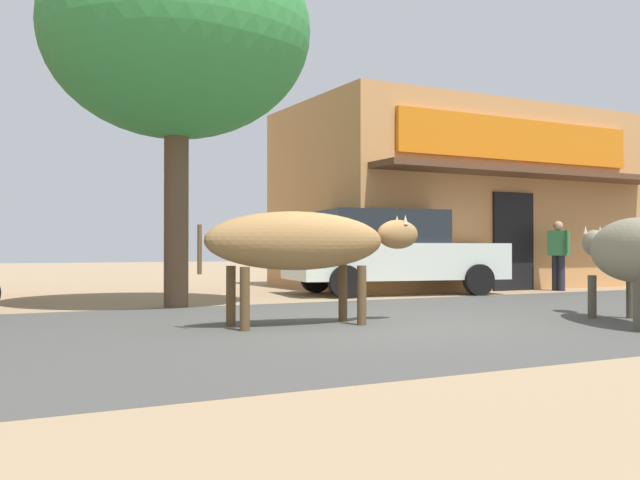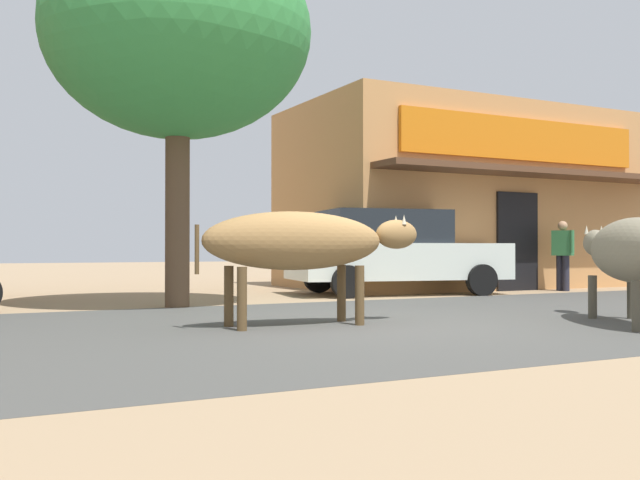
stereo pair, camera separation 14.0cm
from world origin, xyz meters
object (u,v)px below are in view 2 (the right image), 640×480
roadside_tree (178,33)px  parked_hatchback_car (393,251)px  cow_far_dark (632,251)px  cow_near_brown (300,242)px  pedestrian_by_shop (563,250)px

roadside_tree → parked_hatchback_car: (4.65, 1.12, -3.39)m
roadside_tree → cow_far_dark: 7.25m
roadside_tree → parked_hatchback_car: bearing=13.5°
roadside_tree → cow_near_brown: (0.52, -3.30, -3.25)m
pedestrian_by_shop → roadside_tree: bearing=-177.3°
roadside_tree → parked_hatchback_car: 5.86m
roadside_tree → cow_far_dark: size_ratio=2.20×
parked_hatchback_car → roadside_tree: bearing=-166.5°
roadside_tree → cow_far_dark: (4.09, -4.96, -3.36)m
roadside_tree → cow_near_brown: bearing=-81.1°
cow_near_brown → cow_far_dark: size_ratio=1.05×
roadside_tree → pedestrian_by_shop: bearing=2.7°
roadside_tree → pedestrian_by_shop: 9.11m
cow_far_dark → parked_hatchback_car: bearing=84.7°
cow_near_brown → roadside_tree: bearing=98.9°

